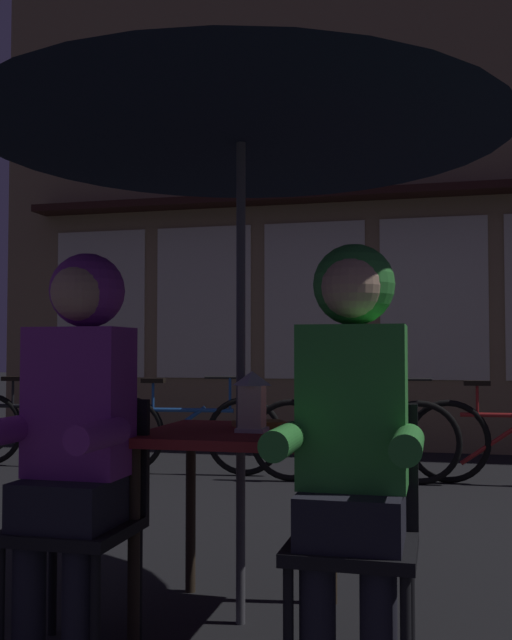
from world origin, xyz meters
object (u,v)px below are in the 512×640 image
(cafe_table, at_px, (241,456))
(bicycle_nearest, at_px, (41,428))
(person_right_hooded, at_px, (352,414))
(chair_right, at_px, (355,524))
(chair_left, at_px, (83,508))
(person_left_hooded, at_px, (76,408))
(book, at_px, (260,424))
(bicycle_second, at_px, (185,433))
(bicycle_third, at_px, (354,439))
(patio_umbrella, at_px, (241,96))
(lantern, at_px, (252,400))

(cafe_table, xyz_separation_m, bicycle_nearest, (-2.78, 3.31, -0.29))
(cafe_table, relative_size, person_right_hooded, 0.53)
(cafe_table, height_order, chair_right, chair_right)
(chair_left, height_order, person_left_hooded, person_left_hooded)
(chair_left, xyz_separation_m, chair_right, (0.96, 0.00, 0.00))
(cafe_table, height_order, book, book)
(person_left_hooded, relative_size, person_right_hooded, 1.00)
(bicycle_second, distance_m, book, 3.41)
(chair_left, xyz_separation_m, book, (0.52, 0.50, 0.26))
(cafe_table, bearing_deg, person_right_hooded, -41.57)
(person_left_hooded, distance_m, book, 0.77)
(person_left_hooded, distance_m, bicycle_third, 3.64)
(patio_umbrella, distance_m, book, 1.31)
(cafe_table, bearing_deg, chair_right, -37.55)
(cafe_table, height_order, bicycle_second, bicycle_second)
(bicycle_nearest, xyz_separation_m, book, (2.82, -3.18, 0.41))
(person_right_hooded, height_order, book, person_right_hooded)
(chair_right, bearing_deg, cafe_table, 142.45)
(person_right_hooded, xyz_separation_m, bicycle_third, (-0.39, 3.56, -0.50))
(bicycle_third, bearing_deg, person_right_hooded, -83.77)
(lantern, xyz_separation_m, book, (-0.01, 0.18, -0.11))
(patio_umbrella, distance_m, lantern, 1.20)
(chair_left, height_order, chair_right, same)
(chair_right, xyz_separation_m, book, (-0.44, 0.50, 0.26))
(bicycle_third, bearing_deg, book, -90.89)
(chair_right, relative_size, bicycle_third, 0.52)
(person_left_hooded, distance_m, bicycle_second, 3.77)
(cafe_table, distance_m, bicycle_nearest, 4.33)
(bicycle_third, bearing_deg, patio_umbrella, -91.66)
(person_left_hooded, bearing_deg, patio_umbrella, 41.57)
(chair_right, distance_m, book, 0.71)
(bicycle_nearest, bearing_deg, chair_left, -58.00)
(chair_left, distance_m, chair_right, 0.96)
(chair_right, distance_m, bicycle_nearest, 4.91)
(chair_left, bearing_deg, book, 43.50)
(person_left_hooded, xyz_separation_m, bicycle_third, (0.57, 3.56, -0.50))
(chair_left, xyz_separation_m, person_right_hooded, (0.96, -0.06, 0.36))
(bicycle_nearest, xyz_separation_m, bicycle_second, (1.42, -0.10, 0.00))
(bicycle_second, bearing_deg, chair_right, -62.82)
(cafe_table, bearing_deg, book, 71.06)
(patio_umbrella, xyz_separation_m, bicycle_second, (-1.36, 3.21, -1.71))
(person_right_hooded, bearing_deg, patio_umbrella, 138.43)
(chair_right, height_order, bicycle_nearest, chair_right)
(bicycle_second, xyz_separation_m, bicycle_third, (1.45, -0.07, 0.00))
(bicycle_second, xyz_separation_m, book, (1.40, -3.08, 0.41))
(chair_left, relative_size, chair_right, 1.00)
(patio_umbrella, bearing_deg, chair_left, -142.45)
(chair_left, bearing_deg, lantern, 30.44)
(person_left_hooded, bearing_deg, lantern, 34.73)
(patio_umbrella, distance_m, bicycle_third, 3.58)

